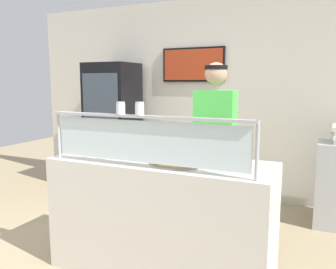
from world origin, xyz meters
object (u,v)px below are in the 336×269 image
at_px(parmesan_shaker, 121,109).
at_px(worker_figure, 215,142).
at_px(pizza_server, 178,159).
at_px(drink_fridge, 113,128).
at_px(pizza_tray, 180,161).
at_px(pepper_flake_shaker, 140,109).

xyz_separation_m(parmesan_shaker, worker_figure, (0.44, 0.98, -0.37)).
xyz_separation_m(pizza_server, drink_fridge, (-1.75, 1.75, -0.07)).
relative_size(pizza_tray, pizza_server, 1.72).
bearing_deg(pizza_server, worker_figure, 82.31).
relative_size(pizza_tray, drink_fridge, 0.26).
bearing_deg(pizza_tray, pepper_flake_shaker, -129.86).
bearing_deg(parmesan_shaker, pizza_server, 32.41).
height_order(pizza_tray, drink_fridge, drink_fridge).
height_order(pizza_tray, worker_figure, worker_figure).
relative_size(worker_figure, drink_fridge, 0.95).
distance_m(pizza_tray, pizza_server, 0.03).
relative_size(parmesan_shaker, pepper_flake_shaker, 0.97).
distance_m(pizza_server, pepper_flake_shaker, 0.50).
xyz_separation_m(pepper_flake_shaker, worker_figure, (0.28, 0.98, -0.37)).
distance_m(worker_figure, drink_fridge, 2.08).
bearing_deg(pepper_flake_shaker, worker_figure, 74.30).
xyz_separation_m(pizza_tray, parmesan_shaker, (-0.37, -0.25, 0.41)).
xyz_separation_m(pizza_server, parmesan_shaker, (-0.37, -0.23, 0.39)).
height_order(pizza_tray, pizza_server, pizza_server).
bearing_deg(worker_figure, drink_fridge, 151.19).
bearing_deg(worker_figure, pepper_flake_shaker, -105.70).
relative_size(pizza_server, pepper_flake_shaker, 2.95).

